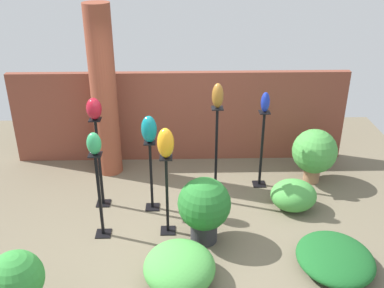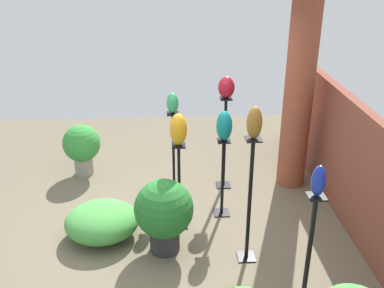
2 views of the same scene
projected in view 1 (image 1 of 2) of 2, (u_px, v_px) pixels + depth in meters
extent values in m
plane|color=#6B604C|center=(181.00, 236.00, 5.93)|extent=(8.00, 8.00, 0.00)
cube|color=brown|center=(180.00, 117.00, 7.60)|extent=(5.60, 0.12, 1.56)
cylinder|color=brown|center=(104.00, 94.00, 6.93)|extent=(0.40, 0.40, 2.72)
cube|color=black|center=(104.00, 203.00, 6.62)|extent=(0.20, 0.20, 0.01)
cube|color=black|center=(100.00, 163.00, 6.33)|extent=(0.04, 0.04, 1.36)
cube|color=black|center=(95.00, 119.00, 6.03)|extent=(0.16, 0.16, 0.02)
cube|color=black|center=(259.00, 184.00, 7.11)|extent=(0.20, 0.20, 0.01)
cube|color=black|center=(262.00, 150.00, 6.84)|extent=(0.04, 0.04, 1.24)
cube|color=black|center=(265.00, 112.00, 6.57)|extent=(0.16, 0.16, 0.02)
cube|color=black|center=(104.00, 234.00, 5.97)|extent=(0.20, 0.20, 0.01)
cube|color=black|center=(100.00, 196.00, 5.71)|extent=(0.04, 0.04, 1.20)
cube|color=black|center=(95.00, 155.00, 5.45)|extent=(0.16, 0.16, 0.02)
cube|color=black|center=(215.00, 200.00, 6.70)|extent=(0.20, 0.20, 0.01)
cube|color=black|center=(216.00, 156.00, 6.38)|extent=(0.04, 0.04, 1.49)
cube|color=black|center=(217.00, 108.00, 6.06)|extent=(0.16, 0.16, 0.02)
cube|color=black|center=(168.00, 231.00, 6.03)|extent=(0.20, 0.20, 0.01)
cube|color=black|center=(167.00, 196.00, 5.79)|extent=(0.04, 0.04, 1.12)
cube|color=black|center=(166.00, 158.00, 5.54)|extent=(0.16, 0.16, 0.02)
cube|color=black|center=(153.00, 207.00, 6.53)|extent=(0.20, 0.20, 0.01)
cube|color=black|center=(151.00, 176.00, 6.30)|extent=(0.04, 0.04, 1.06)
cube|color=black|center=(150.00, 143.00, 6.07)|extent=(0.16, 0.16, 0.02)
ellipsoid|color=maroon|center=(94.00, 109.00, 5.96)|extent=(0.21, 0.22, 0.30)
ellipsoid|color=#192D9E|center=(265.00, 102.00, 6.50)|extent=(0.13, 0.13, 0.30)
ellipsoid|color=#2D9356|center=(94.00, 143.00, 5.39)|extent=(0.18, 0.16, 0.29)
ellipsoid|color=brown|center=(218.00, 96.00, 5.98)|extent=(0.16, 0.16, 0.34)
ellipsoid|color=orange|center=(166.00, 143.00, 5.45)|extent=(0.21, 0.20, 0.39)
ellipsoid|color=#0F727A|center=(149.00, 129.00, 5.99)|extent=(0.21, 0.20, 0.38)
cylinder|color=#936B4C|center=(311.00, 174.00, 7.17)|extent=(0.25, 0.25, 0.24)
sphere|color=#479942|center=(315.00, 151.00, 6.98)|extent=(0.70, 0.70, 0.70)
sphere|color=#338C38|center=(16.00, 278.00, 4.50)|extent=(0.56, 0.56, 0.56)
cylinder|color=#2D2D33|center=(204.00, 231.00, 5.81)|extent=(0.35, 0.35, 0.27)
sphere|color=#236B28|center=(204.00, 204.00, 5.63)|extent=(0.68, 0.68, 0.68)
ellipsoid|color=#479942|center=(179.00, 267.00, 5.10)|extent=(0.82, 0.90, 0.41)
ellipsoid|color=#479942|center=(293.00, 195.00, 6.43)|extent=(0.66, 0.59, 0.44)
ellipsoid|color=#195923|center=(335.00, 258.00, 5.35)|extent=(0.92, 1.02, 0.26)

